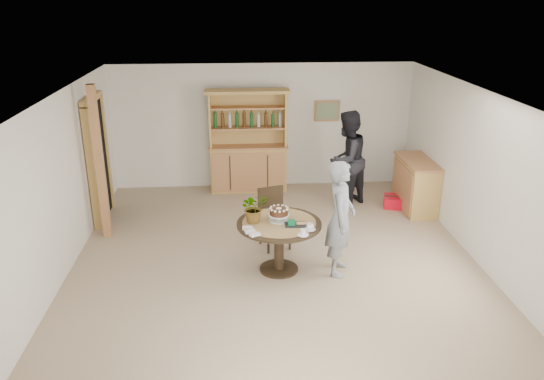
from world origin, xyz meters
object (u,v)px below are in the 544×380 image
Objects in this scene: hutch at (248,157)px; adult_person at (347,159)px; dining_table at (279,232)px; dining_chair at (273,214)px; teen_boy at (340,218)px; sideboard at (416,184)px; red_suitcase at (400,202)px.

adult_person is (1.78, -0.98, 0.21)m from hutch.
hutch reaches higher than dining_table.
hutch is 2.59m from dining_chair.
hutch is 1.22× the size of teen_boy.
hutch reaches higher than dining_chair.
hutch is 1.13× the size of adult_person.
hutch is at bearing 34.08° from teen_boy.
sideboard is at bearing 8.65° from dining_chair.
adult_person is at bearing -174.56° from red_suitcase.
sideboard is at bearing -2.80° from red_suitcase.
hutch is 3.69m from teen_boy.
hutch reaches higher than sideboard.
hutch is 3.41m from dining_table.
dining_table is at bearing -141.57° from sideboard.
red_suitcase is at bearing 12.18° from dining_chair.
dining_table is 1.75× the size of red_suitcase.
dining_table is 0.83m from dining_chair.
hutch is at bearing 95.57° from dining_table.
teen_boy is (0.85, -0.10, 0.23)m from dining_table.
sideboard is 1.84× the size of red_suitcase.
teen_boy is at bearing -63.87° from dining_chair.
red_suitcase is (2.80, -1.16, -0.59)m from hutch.
hutch is 1.62× the size of sideboard.
dining_table is (0.33, -3.39, -0.08)m from hutch.
dining_chair reaches higher than red_suitcase.
sideboard reaches higher than red_suitcase.
dining_chair is 0.52× the size of adult_person.
dining_chair reaches higher than sideboard.
sideboard is 1.35m from adult_person.
dining_chair is at bearing -135.07° from red_suitcase.
hutch is at bearing 173.02° from red_suitcase.
dining_chair is at bearing 3.91° from adult_person.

